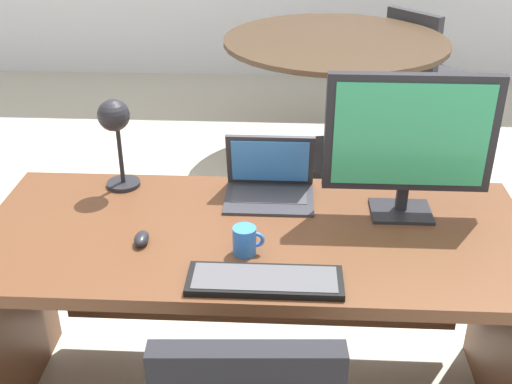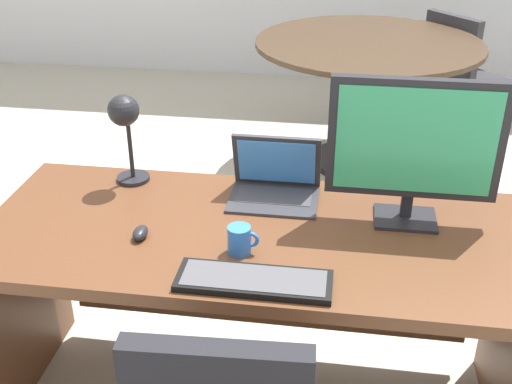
{
  "view_description": "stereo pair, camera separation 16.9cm",
  "coord_description": "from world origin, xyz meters",
  "px_view_note": "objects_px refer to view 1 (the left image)",
  "views": [
    {
      "loc": [
        0.09,
        -1.74,
        1.82
      ],
      "look_at": [
        0.0,
        0.04,
        0.87
      ],
      "focal_mm": 44.96,
      "sensor_mm": 36.0,
      "label": 1
    },
    {
      "loc": [
        0.26,
        -1.73,
        1.82
      ],
      "look_at": [
        0.0,
        0.04,
        0.87
      ],
      "focal_mm": 44.96,
      "sensor_mm": 36.0,
      "label": 2
    }
  ],
  "objects_px": {
    "desk": "(256,273)",
    "meeting_table": "(334,70)",
    "desk_lamp": "(115,126)",
    "mouse": "(142,239)",
    "coffee_mug": "(245,240)",
    "meeting_chair_near": "(421,83)",
    "monitor": "(410,138)",
    "laptop": "(270,177)",
    "keyboard": "(265,280)"
  },
  "relations": [
    {
      "from": "desk",
      "to": "meeting_table",
      "type": "relative_size",
      "value": 1.29
    },
    {
      "from": "desk",
      "to": "mouse",
      "type": "bearing_deg",
      "value": -158.07
    },
    {
      "from": "mouse",
      "to": "monitor",
      "type": "bearing_deg",
      "value": 15.53
    },
    {
      "from": "desk",
      "to": "mouse",
      "type": "height_order",
      "value": "mouse"
    },
    {
      "from": "meeting_chair_near",
      "to": "desk",
      "type": "bearing_deg",
      "value": -111.41
    },
    {
      "from": "meeting_chair_near",
      "to": "coffee_mug",
      "type": "bearing_deg",
      "value": -110.62
    },
    {
      "from": "coffee_mug",
      "to": "meeting_table",
      "type": "xyz_separation_m",
      "value": [
        0.4,
        2.26,
        -0.17
      ]
    },
    {
      "from": "monitor",
      "to": "coffee_mug",
      "type": "distance_m",
      "value": 0.62
    },
    {
      "from": "keyboard",
      "to": "coffee_mug",
      "type": "height_order",
      "value": "coffee_mug"
    },
    {
      "from": "coffee_mug",
      "to": "meeting_chair_near",
      "type": "height_order",
      "value": "meeting_chair_near"
    },
    {
      "from": "monitor",
      "to": "meeting_chair_near",
      "type": "height_order",
      "value": "monitor"
    },
    {
      "from": "laptop",
      "to": "meeting_table",
      "type": "bearing_deg",
      "value": 79.78
    },
    {
      "from": "coffee_mug",
      "to": "laptop",
      "type": "bearing_deg",
      "value": 80.98
    },
    {
      "from": "desk",
      "to": "meeting_chair_near",
      "type": "bearing_deg",
      "value": 68.59
    },
    {
      "from": "keyboard",
      "to": "mouse",
      "type": "height_order",
      "value": "mouse"
    },
    {
      "from": "desk",
      "to": "meeting_table",
      "type": "distance_m",
      "value": 2.12
    },
    {
      "from": "laptop",
      "to": "coffee_mug",
      "type": "distance_m",
      "value": 0.39
    },
    {
      "from": "meeting_table",
      "to": "meeting_chair_near",
      "type": "height_order",
      "value": "meeting_chair_near"
    },
    {
      "from": "mouse",
      "to": "coffee_mug",
      "type": "relative_size",
      "value": 0.83
    },
    {
      "from": "coffee_mug",
      "to": "meeting_chair_near",
      "type": "xyz_separation_m",
      "value": [
        1.07,
        2.85,
        -0.45
      ]
    },
    {
      "from": "meeting_chair_near",
      "to": "desk_lamp",
      "type": "bearing_deg",
      "value": -122.12
    },
    {
      "from": "monitor",
      "to": "mouse",
      "type": "height_order",
      "value": "monitor"
    },
    {
      "from": "monitor",
      "to": "desk_lamp",
      "type": "bearing_deg",
      "value": 172.65
    },
    {
      "from": "laptop",
      "to": "keyboard",
      "type": "height_order",
      "value": "laptop"
    },
    {
      "from": "coffee_mug",
      "to": "meeting_table",
      "type": "distance_m",
      "value": 2.31
    },
    {
      "from": "monitor",
      "to": "laptop",
      "type": "height_order",
      "value": "monitor"
    },
    {
      "from": "laptop",
      "to": "meeting_table",
      "type": "xyz_separation_m",
      "value": [
        0.34,
        1.88,
        -0.2
      ]
    },
    {
      "from": "mouse",
      "to": "coffee_mug",
      "type": "height_order",
      "value": "coffee_mug"
    },
    {
      "from": "desk_lamp",
      "to": "meeting_table",
      "type": "xyz_separation_m",
      "value": [
        0.87,
        1.87,
        -0.37
      ]
    },
    {
      "from": "desk",
      "to": "laptop",
      "type": "relative_size",
      "value": 5.76
    },
    {
      "from": "coffee_mug",
      "to": "meeting_chair_near",
      "type": "distance_m",
      "value": 3.07
    },
    {
      "from": "monitor",
      "to": "laptop",
      "type": "relative_size",
      "value": 1.75
    },
    {
      "from": "meeting_chair_near",
      "to": "keyboard",
      "type": "bearing_deg",
      "value": -108.54
    },
    {
      "from": "mouse",
      "to": "meeting_table",
      "type": "height_order",
      "value": "meeting_table"
    },
    {
      "from": "desk_lamp",
      "to": "coffee_mug",
      "type": "xyz_separation_m",
      "value": [
        0.47,
        -0.39,
        -0.2
      ]
    },
    {
      "from": "desk_lamp",
      "to": "keyboard",
      "type": "bearing_deg",
      "value": -45.48
    },
    {
      "from": "desk_lamp",
      "to": "meeting_table",
      "type": "height_order",
      "value": "desk_lamp"
    },
    {
      "from": "desk_lamp",
      "to": "meeting_chair_near",
      "type": "relative_size",
      "value": 0.39
    },
    {
      "from": "mouse",
      "to": "meeting_chair_near",
      "type": "bearing_deg",
      "value": 63.62
    },
    {
      "from": "mouse",
      "to": "coffee_mug",
      "type": "bearing_deg",
      "value": -6.41
    },
    {
      "from": "desk",
      "to": "meeting_table",
      "type": "height_order",
      "value": "meeting_table"
    },
    {
      "from": "monitor",
      "to": "keyboard",
      "type": "bearing_deg",
      "value": -136.41
    },
    {
      "from": "desk_lamp",
      "to": "mouse",
      "type": "bearing_deg",
      "value": -67.55
    },
    {
      "from": "keyboard",
      "to": "monitor",
      "type": "bearing_deg",
      "value": 43.59
    },
    {
      "from": "mouse",
      "to": "meeting_table",
      "type": "bearing_deg",
      "value": 72.02
    },
    {
      "from": "meeting_table",
      "to": "meeting_chair_near",
      "type": "xyz_separation_m",
      "value": [
        0.67,
        0.58,
        -0.27
      ]
    },
    {
      "from": "desk",
      "to": "meeting_chair_near",
      "type": "xyz_separation_m",
      "value": [
        1.05,
        2.67,
        -0.2
      ]
    },
    {
      "from": "mouse",
      "to": "meeting_chair_near",
      "type": "relative_size",
      "value": 0.09
    },
    {
      "from": "desk",
      "to": "mouse",
      "type": "distance_m",
      "value": 0.43
    },
    {
      "from": "laptop",
      "to": "keyboard",
      "type": "relative_size",
      "value": 0.7
    }
  ]
}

